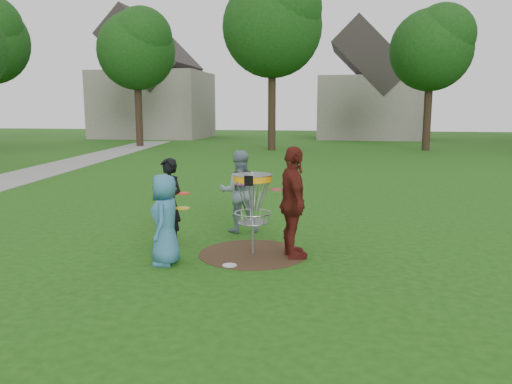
% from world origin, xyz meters
% --- Properties ---
extents(ground, '(100.00, 100.00, 0.00)m').
position_xyz_m(ground, '(0.00, 0.00, 0.00)').
color(ground, '#19470F').
rests_on(ground, ground).
extents(dirt_patch, '(1.80, 1.80, 0.01)m').
position_xyz_m(dirt_patch, '(0.00, 0.00, 0.00)').
color(dirt_patch, '#47331E').
rests_on(dirt_patch, ground).
extents(concrete_path, '(7.75, 39.92, 0.02)m').
position_xyz_m(concrete_path, '(-10.00, 8.00, 0.01)').
color(concrete_path, '#9E9E99').
rests_on(concrete_path, ground).
extents(player_blue, '(0.56, 0.75, 1.41)m').
position_xyz_m(player_blue, '(-1.23, -0.77, 0.71)').
color(player_blue, teal).
rests_on(player_blue, ground).
extents(player_black, '(0.67, 0.58, 1.55)m').
position_xyz_m(player_black, '(-1.55, 0.28, 0.77)').
color(player_black, black).
rests_on(player_black, ground).
extents(player_grey, '(0.93, 0.82, 1.61)m').
position_xyz_m(player_grey, '(-0.56, 1.49, 0.80)').
color(player_grey, gray).
rests_on(player_grey, ground).
extents(player_maroon, '(0.78, 1.15, 1.81)m').
position_xyz_m(player_maroon, '(0.68, -0.07, 0.91)').
color(player_maroon, '#591A14').
rests_on(player_maroon, ground).
extents(disc_on_grass, '(0.22, 0.22, 0.02)m').
position_xyz_m(disc_on_grass, '(-0.23, -0.71, 0.01)').
color(disc_on_grass, silver).
rests_on(disc_on_grass, ground).
extents(disc_golf_basket, '(0.66, 0.67, 1.38)m').
position_xyz_m(disc_golf_basket, '(0.00, -0.00, 1.02)').
color(disc_golf_basket, '#9EA0A5').
rests_on(disc_golf_basket, ground).
extents(held_discs, '(1.89, 2.07, 0.26)m').
position_xyz_m(held_discs, '(-0.58, 0.20, 0.98)').
color(held_discs, gold).
rests_on(held_discs, ground).
extents(tree_row, '(51.20, 17.42, 9.90)m').
position_xyz_m(tree_row, '(0.44, 20.67, 6.21)').
color(tree_row, '#38281C').
rests_on(tree_row, ground).
extents(house_row, '(44.50, 10.65, 11.62)m').
position_xyz_m(house_row, '(4.78, 33.07, 4.14)').
color(house_row, gray).
rests_on(house_row, ground).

